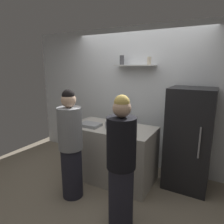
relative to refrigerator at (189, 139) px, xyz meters
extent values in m
plane|color=gray|center=(-1.01, -0.85, -0.80)|extent=(5.28, 5.28, 0.00)
cube|color=white|center=(-1.01, 0.40, 0.50)|extent=(4.80, 0.10, 2.60)
cube|color=silver|center=(-1.03, 0.24, 1.11)|extent=(0.74, 0.22, 0.02)
cylinder|color=#4C4C51|center=(-1.29, 0.24, 1.21)|extent=(0.08, 0.08, 0.17)
cylinder|color=beige|center=(-0.77, 0.24, 1.19)|extent=(0.07, 0.07, 0.13)
cube|color=black|center=(0.00, 0.00, 0.00)|extent=(0.65, 0.59, 1.59)
cylinder|color=#99999E|center=(0.18, -0.31, 0.08)|extent=(0.02, 0.02, 0.45)
cube|color=#B7B2A8|center=(-1.15, -0.38, -0.33)|extent=(1.41, 0.76, 0.92)
cube|color=gray|center=(-1.49, -0.53, 0.15)|extent=(0.34, 0.24, 0.05)
cylinder|color=#B2B2B7|center=(-1.18, -0.46, 0.18)|extent=(0.10, 0.10, 0.11)
cylinder|color=silver|center=(-1.19, -0.47, 0.24)|extent=(0.02, 0.02, 0.16)
cylinder|color=silver|center=(-1.17, -0.44, 0.25)|extent=(0.01, 0.01, 0.18)
cylinder|color=silver|center=(-1.18, -0.46, 0.25)|extent=(0.01, 0.02, 0.18)
cylinder|color=silver|center=(-1.19, -0.46, 0.24)|extent=(0.02, 0.03, 0.16)
cylinder|color=silver|center=(-1.20, -0.48, 0.25)|extent=(0.01, 0.01, 0.17)
cylinder|color=#19471E|center=(-0.75, -0.65, 0.23)|extent=(0.08, 0.08, 0.21)
cylinder|color=#19471E|center=(-0.75, -0.65, 0.39)|extent=(0.03, 0.03, 0.09)
cylinder|color=black|center=(-0.75, -0.65, 0.44)|extent=(0.04, 0.04, 0.02)
cylinder|color=#B2BFB2|center=(-1.09, -0.21, 0.23)|extent=(0.08, 0.08, 0.20)
cylinder|color=#B2BFB2|center=(-1.09, -0.21, 0.37)|extent=(0.03, 0.03, 0.08)
cylinder|color=#333333|center=(-1.09, -0.21, 0.42)|extent=(0.04, 0.04, 0.02)
cylinder|color=silver|center=(-1.01, -0.64, 0.23)|extent=(0.08, 0.08, 0.20)
cylinder|color=silver|center=(-1.01, -0.64, 0.34)|extent=(0.05, 0.05, 0.03)
cylinder|color=#268C3F|center=(-1.01, -0.64, 0.36)|extent=(0.05, 0.05, 0.02)
cylinder|color=#262633|center=(-1.43, -1.10, -0.42)|extent=(0.30, 0.30, 0.75)
cylinder|color=gray|center=(-1.43, -1.10, 0.26)|extent=(0.34, 0.34, 0.60)
sphere|color=#D8AD8C|center=(-1.43, -1.10, 0.66)|extent=(0.20, 0.20, 0.20)
sphere|color=black|center=(-1.43, -1.10, 0.72)|extent=(0.17, 0.17, 0.17)
cylinder|color=#262633|center=(-0.56, -1.24, -0.42)|extent=(0.30, 0.30, 0.76)
cylinder|color=black|center=(-0.56, -1.24, 0.26)|extent=(0.34, 0.34, 0.60)
sphere|color=#D8AD8C|center=(-0.56, -1.24, 0.66)|extent=(0.20, 0.20, 0.20)
sphere|color=#D8B759|center=(-0.56, -1.24, 0.72)|extent=(0.17, 0.17, 0.17)
camera|label=1|loc=(0.38, -3.15, 1.11)|focal=32.21mm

